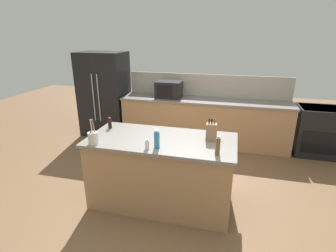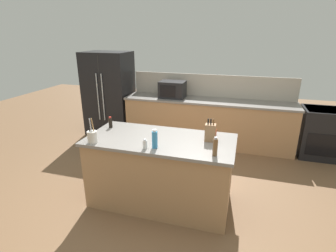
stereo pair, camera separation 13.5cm
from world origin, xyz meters
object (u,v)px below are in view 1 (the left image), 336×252
utensil_crock (93,138)px  refrigerator (105,94)px  salt_shaker (147,144)px  range_oven (316,131)px  dish_soap_bottle (157,139)px  soy_sauce_bottle (110,123)px  pepper_grinder (218,146)px  knife_block (211,132)px  microwave (169,89)px  spice_jar_paprika (215,131)px

utensil_crock → refrigerator: bearing=114.6°
salt_shaker → range_oven: bearing=45.3°
refrigerator → dish_soap_bottle: 3.22m
range_oven → salt_shaker: 3.61m
range_oven → dish_soap_bottle: bearing=-134.1°
refrigerator → soy_sauce_bottle: size_ratio=11.64×
utensil_crock → pepper_grinder: (1.48, 0.07, 0.02)m
knife_block → pepper_grinder: size_ratio=1.33×
microwave → soy_sauce_bottle: microwave is taller
microwave → dish_soap_bottle: size_ratio=2.27×
pepper_grinder → utensil_crock: bearing=-177.2°
salt_shaker → pepper_grinder: size_ratio=0.54×
range_oven → pepper_grinder: (-1.70, -2.49, 0.58)m
knife_block → dish_soap_bottle: size_ratio=1.27×
range_oven → soy_sauce_bottle: 3.85m
pepper_grinder → soy_sauce_bottle: (-1.54, 0.49, -0.03)m
spice_jar_paprika → dish_soap_bottle: bearing=-136.5°
refrigerator → salt_shaker: (1.87, -2.59, 0.08)m
spice_jar_paprika → pepper_grinder: bearing=-82.7°
range_oven → refrigerator: bearing=179.3°
microwave → pepper_grinder: microwave is taller
range_oven → pepper_grinder: size_ratio=4.23×
refrigerator → pepper_grinder: 3.69m
utensil_crock → spice_jar_paprika: 1.56m
range_oven → soy_sauce_bottle: soy_sauce_bottle is taller
spice_jar_paprika → pepper_grinder: size_ratio=0.46×
spice_jar_paprika → microwave: bearing=120.3°
microwave → spice_jar_paprika: 2.19m
utensil_crock → spice_jar_paprika: size_ratio=3.23×
pepper_grinder → salt_shaker: bearing=-176.6°
utensil_crock → soy_sauce_bottle: 0.56m
soy_sauce_bottle → salt_shaker: bearing=-36.2°
spice_jar_paprika → refrigerator: bearing=143.3°
pepper_grinder → knife_block: bearing=105.4°
range_oven → knife_block: bearing=-130.9°
dish_soap_bottle → pepper_grinder: bearing=-0.4°
spice_jar_paprika → salt_shaker: bearing=-138.4°
range_oven → salt_shaker: bearing=-134.7°
utensil_crock → dish_soap_bottle: size_ratio=1.40×
spice_jar_paprika → range_oven: bearing=46.7°
refrigerator → range_oven: bearing=-0.7°
utensil_crock → salt_shaker: utensil_crock is taller
refrigerator → dish_soap_bottle: bearing=-52.1°
dish_soap_bottle → spice_jar_paprika: bearing=43.5°
refrigerator → utensil_crock: (1.20, -2.61, 0.11)m
spice_jar_paprika → knife_block: bearing=-99.0°
utensil_crock → pepper_grinder: 1.49m
salt_shaker → pepper_grinder: pepper_grinder is taller
dish_soap_bottle → soy_sauce_bottle: 0.97m
microwave → range_oven: bearing=-0.0°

